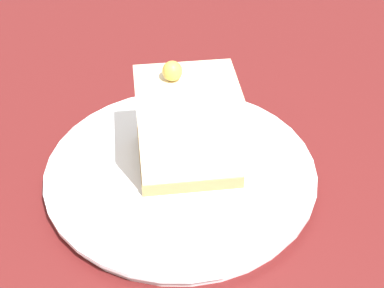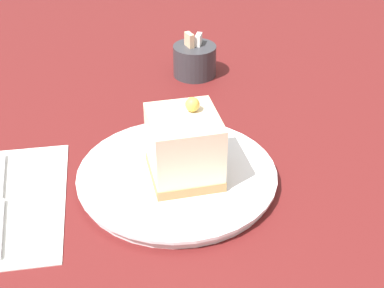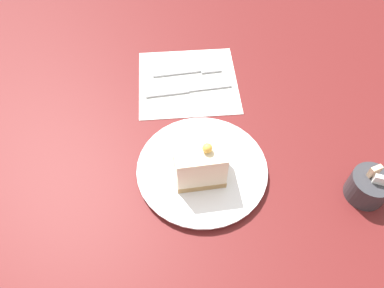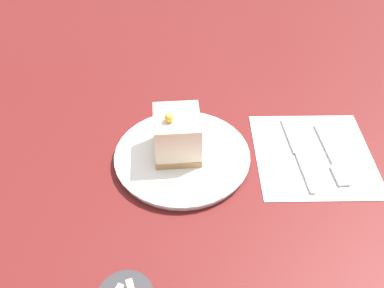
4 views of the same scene
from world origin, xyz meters
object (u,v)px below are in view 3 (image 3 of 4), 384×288
at_px(cake_slice, 199,159).
at_px(fork, 193,71).
at_px(plate, 202,169).
at_px(knife, 181,91).
at_px(sugar_bowl, 369,186).

relative_size(cake_slice, fork, 0.61).
bearing_deg(plate, fork, 177.28).
xyz_separation_m(knife, sugar_bowl, (0.28, 0.30, 0.02)).
xyz_separation_m(plate, sugar_bowl, (0.08, 0.28, 0.02)).
bearing_deg(sugar_bowl, cake_slice, -103.36).
bearing_deg(sugar_bowl, fork, -141.98).
height_order(knife, sugar_bowl, sugar_bowl).
bearing_deg(cake_slice, fork, 173.66).
relative_size(cake_slice, knife, 0.51).
distance_m(knife, sugar_bowl, 0.41).
xyz_separation_m(plate, knife, (-0.20, -0.02, -0.00)).
height_order(fork, knife, same).
distance_m(plate, fork, 0.26).
bearing_deg(knife, cake_slice, 0.60).
bearing_deg(plate, sugar_bowl, 74.82).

